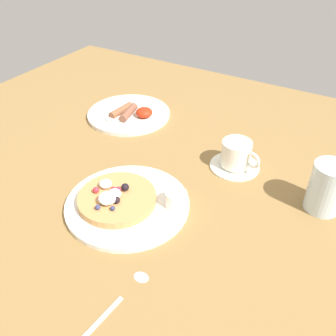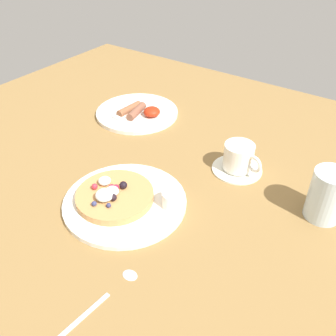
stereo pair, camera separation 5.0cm
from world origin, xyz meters
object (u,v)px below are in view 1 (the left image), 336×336
object	(u,v)px
coffee_cup	(237,153)
water_glass	(327,188)
pancake_plate	(128,204)
breakfast_plate	(129,114)
syrup_ramekin	(176,199)
coffee_saucer	(235,165)
teaspoon	(126,292)

from	to	relation	value
coffee_cup	water_glass	xyz separation A→B (cm)	(21.27, -4.26, 1.36)
pancake_plate	coffee_cup	bearing A→B (deg)	60.02
breakfast_plate	pancake_plate	bearing A→B (deg)	-54.84
syrup_ramekin	coffee_cup	size ratio (longest dim) A/B	0.45
breakfast_plate	coffee_saucer	bearing A→B (deg)	-12.33
pancake_plate	teaspoon	distance (cm)	21.65
syrup_ramekin	coffee_cup	xyz separation A→B (cm)	(5.03, 20.41, 1.26)
pancake_plate	teaspoon	xyz separation A→B (cm)	(12.43, -17.73, -0.32)
coffee_saucer	coffee_cup	xyz separation A→B (cm)	(0.19, -0.05, 3.69)
teaspoon	coffee_saucer	bearing A→B (deg)	87.64
syrup_ramekin	coffee_saucer	size ratio (longest dim) A/B	0.38
coffee_cup	breakfast_plate	bearing A→B (deg)	167.66
pancake_plate	coffee_cup	xyz separation A→B (cm)	(14.38, 24.93, 3.56)
breakfast_plate	water_glass	size ratio (longest dim) A/B	2.25
water_glass	breakfast_plate	bearing A→B (deg)	168.02
breakfast_plate	teaspoon	xyz separation A→B (cm)	(35.80, -50.91, -0.34)
coffee_saucer	coffee_cup	distance (cm)	3.70
coffee_cup	water_glass	world-z (taller)	water_glass
syrup_ramekin	coffee_saucer	distance (cm)	21.17
coffee_saucer	coffee_cup	world-z (taller)	coffee_cup
breakfast_plate	water_glass	bearing A→B (deg)	-11.98
syrup_ramekin	breakfast_plate	bearing A→B (deg)	138.78
breakfast_plate	syrup_ramekin	bearing A→B (deg)	-41.22
coffee_saucer	syrup_ramekin	bearing A→B (deg)	-103.33
breakfast_plate	coffee_cup	bearing A→B (deg)	-12.34
coffee_saucer	teaspoon	xyz separation A→B (cm)	(-1.76, -42.70, -0.19)
breakfast_plate	coffee_saucer	size ratio (longest dim) A/B	2.04
water_glass	pancake_plate	bearing A→B (deg)	-149.90
coffee_saucer	teaspoon	distance (cm)	42.74
teaspoon	water_glass	size ratio (longest dim) A/B	1.48
pancake_plate	water_glass	size ratio (longest dim) A/B	2.41
water_glass	teaspoon	bearing A→B (deg)	-121.16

